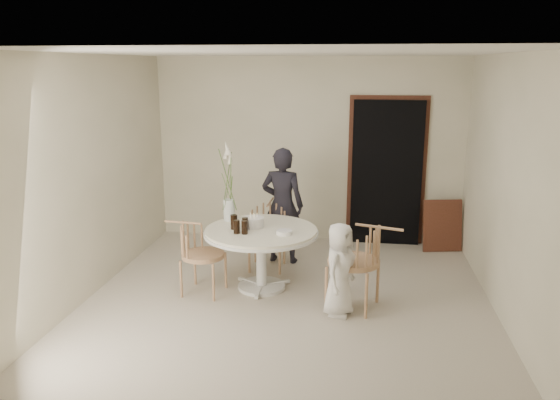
# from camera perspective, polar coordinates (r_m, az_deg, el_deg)

# --- Properties ---
(ground) EXTENTS (4.50, 4.50, 0.00)m
(ground) POSITION_cam_1_polar(r_m,az_deg,el_deg) (6.30, 0.85, -10.21)
(ground) COLOR beige
(ground) RESTS_ON ground
(room_shell) EXTENTS (4.50, 4.50, 4.50)m
(room_shell) POSITION_cam_1_polar(r_m,az_deg,el_deg) (5.83, 0.91, 4.48)
(room_shell) COLOR white
(room_shell) RESTS_ON ground
(doorway) EXTENTS (1.00, 0.10, 2.10)m
(doorway) POSITION_cam_1_polar(r_m,az_deg,el_deg) (8.05, 11.07, 2.75)
(doorway) COLOR black
(doorway) RESTS_ON ground
(door_trim) EXTENTS (1.12, 0.03, 2.22)m
(door_trim) POSITION_cam_1_polar(r_m,az_deg,el_deg) (8.08, 11.07, 3.22)
(door_trim) COLOR brown
(door_trim) RESTS_ON ground
(table) EXTENTS (1.33, 1.33, 0.73)m
(table) POSITION_cam_1_polar(r_m,az_deg,el_deg) (6.36, -1.98, -4.03)
(table) COLOR silver
(table) RESTS_ON ground
(picture_frame) EXTENTS (0.57, 0.27, 0.73)m
(picture_frame) POSITION_cam_1_polar(r_m,az_deg,el_deg) (8.06, 16.61, -2.58)
(picture_frame) COLOR brown
(picture_frame) RESTS_ON ground
(chair_far) EXTENTS (0.49, 0.52, 0.85)m
(chair_far) POSITION_cam_1_polar(r_m,az_deg,el_deg) (7.11, -1.20, -2.63)
(chair_far) COLOR tan
(chair_far) RESTS_ON ground
(chair_right) EXTENTS (0.67, 0.64, 0.96)m
(chair_right) POSITION_cam_1_polar(r_m,az_deg,el_deg) (5.89, 8.95, -5.63)
(chair_right) COLOR tan
(chair_right) RESTS_ON ground
(chair_left) EXTENTS (0.54, 0.51, 0.85)m
(chair_left) POSITION_cam_1_polar(r_m,az_deg,el_deg) (6.35, -9.06, -4.84)
(chair_left) COLOR tan
(chair_left) RESTS_ON ground
(girl) EXTENTS (0.60, 0.43, 1.54)m
(girl) POSITION_cam_1_polar(r_m,az_deg,el_deg) (7.20, 0.26, -0.57)
(girl) COLOR black
(girl) RESTS_ON ground
(boy) EXTENTS (0.47, 0.57, 1.00)m
(boy) POSITION_cam_1_polar(r_m,az_deg,el_deg) (5.77, 6.23, -7.22)
(boy) COLOR white
(boy) RESTS_ON ground
(birthday_cake) EXTENTS (0.24, 0.24, 0.17)m
(birthday_cake) POSITION_cam_1_polar(r_m,az_deg,el_deg) (6.39, -2.80, -2.33)
(birthday_cake) COLOR silver
(birthday_cake) RESTS_ON table
(cola_tumbler_a) EXTENTS (0.08, 0.08, 0.15)m
(cola_tumbler_a) POSITION_cam_1_polar(r_m,az_deg,el_deg) (6.16, -4.55, -2.82)
(cola_tumbler_a) COLOR black
(cola_tumbler_a) RESTS_ON table
(cola_tumbler_b) EXTENTS (0.08, 0.08, 0.15)m
(cola_tumbler_b) POSITION_cam_1_polar(r_m,az_deg,el_deg) (6.14, -3.72, -2.87)
(cola_tumbler_b) COLOR black
(cola_tumbler_b) RESTS_ON table
(cola_tumbler_c) EXTENTS (0.09, 0.09, 0.17)m
(cola_tumbler_c) POSITION_cam_1_polar(r_m,az_deg,el_deg) (6.32, -4.84, -2.31)
(cola_tumbler_c) COLOR black
(cola_tumbler_c) RESTS_ON table
(cola_tumbler_d) EXTENTS (0.08, 0.08, 0.15)m
(cola_tumbler_d) POSITION_cam_1_polar(r_m,az_deg,el_deg) (6.28, -3.66, -2.51)
(cola_tumbler_d) COLOR black
(cola_tumbler_d) RESTS_ON table
(plate_stack) EXTENTS (0.21, 0.21, 0.04)m
(plate_stack) POSITION_cam_1_polar(r_m,az_deg,el_deg) (6.12, 0.45, -3.41)
(plate_stack) COLOR white
(plate_stack) RESTS_ON table
(flower_vase) EXTENTS (0.14, 0.14, 0.98)m
(flower_vase) POSITION_cam_1_polar(r_m,az_deg,el_deg) (6.61, -5.37, 0.75)
(flower_vase) COLOR silver
(flower_vase) RESTS_ON table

